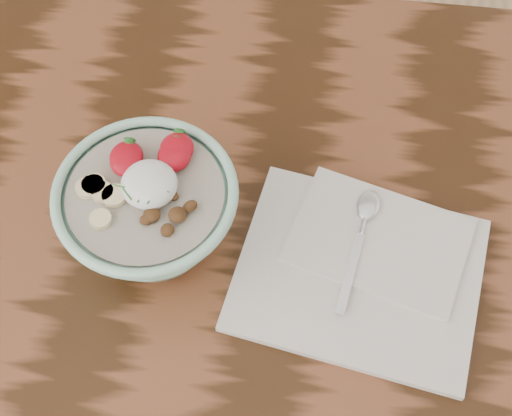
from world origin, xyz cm
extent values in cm
cube|color=#351D0D|center=(0.00, 0.00, 73.00)|extent=(160.00, 90.00, 4.00)
cylinder|color=#A2D9C0|center=(-14.24, 1.39, 75.63)|extent=(8.84, 8.84, 1.26)
torus|color=#A2D9C0|center=(-14.24, 1.39, 85.95)|extent=(20.11, 20.11, 1.16)
cylinder|color=#AFA291|center=(-14.24, 1.39, 85.32)|extent=(17.06, 17.06, 1.05)
ellipsoid|color=white|center=(-13.71, 1.89, 87.01)|extent=(6.05, 6.05, 3.33)
ellipsoid|color=#AB0715|center=(-16.87, 5.14, 86.85)|extent=(3.65, 4.02, 2.01)
cone|color=#286623|center=(-16.87, 6.78, 87.15)|extent=(1.40, 1.03, 1.52)
ellipsoid|color=#AB0715|center=(-16.78, 4.66, 86.82)|extent=(3.56, 3.91, 1.96)
cone|color=#286623|center=(-16.78, 6.26, 87.12)|extent=(1.40, 1.03, 1.52)
ellipsoid|color=#AB0715|center=(-11.74, 5.91, 86.86)|extent=(3.69, 4.06, 2.03)
cone|color=#286623|center=(-11.74, 7.57, 87.16)|extent=(1.40, 1.03, 1.52)
ellipsoid|color=#AB0715|center=(-11.64, 6.85, 86.88)|extent=(3.75, 4.13, 2.06)
cone|color=#286623|center=(-11.64, 8.54, 87.18)|extent=(1.40, 1.03, 1.52)
cylinder|color=beige|center=(-17.28, 0.51, 86.24)|extent=(2.67, 2.67, 0.70)
cylinder|color=beige|center=(-19.76, 1.57, 86.24)|extent=(2.60, 2.60, 0.70)
cylinder|color=beige|center=(-18.11, -2.45, 86.24)|extent=(2.30, 2.30, 0.70)
cylinder|color=beige|center=(-18.61, 0.79, 86.24)|extent=(2.39, 2.39, 0.70)
cylinder|color=beige|center=(-19.79, 1.62, 86.24)|extent=(2.26, 2.26, 0.70)
cylinder|color=beige|center=(-20.33, 1.17, 86.24)|extent=(2.59, 2.59, 0.70)
ellipsoid|color=#563319|center=(-10.21, -1.14, 86.52)|extent=(2.07, 2.00, 1.27)
ellipsoid|color=#563319|center=(-12.86, -1.41, 86.49)|extent=(2.46, 2.45, 1.24)
ellipsoid|color=#563319|center=(-10.96, -2.94, 86.34)|extent=(1.57, 1.69, 1.04)
ellipsoid|color=#563319|center=(-11.19, 1.23, 86.36)|extent=(1.84, 1.70, 0.93)
ellipsoid|color=#563319|center=(-9.09, 0.09, 86.43)|extent=(2.03, 2.04, 1.13)
ellipsoid|color=#563319|center=(-13.39, -2.00, 86.32)|extent=(1.41, 1.27, 0.87)
ellipsoid|color=#563319|center=(-12.11, 1.17, 86.44)|extent=(2.51, 2.50, 1.31)
cylinder|color=#3D8337|center=(-13.39, 3.56, 87.84)|extent=(1.67, 1.21, 0.25)
cylinder|color=#3D8337|center=(-14.13, -0.38, 87.84)|extent=(0.49, 1.11, 0.22)
cylinder|color=#3D8337|center=(-12.08, 0.94, 87.84)|extent=(1.71, 0.71, 0.24)
cylinder|color=#3D8337|center=(-13.82, -0.09, 87.84)|extent=(1.55, 0.40, 0.23)
cylinder|color=#3D8337|center=(-13.46, 3.69, 87.84)|extent=(1.26, 0.97, 0.23)
cylinder|color=#3D8337|center=(-13.04, -0.36, 87.84)|extent=(0.60, 1.24, 0.22)
cylinder|color=#3D8337|center=(-14.41, 1.04, 87.84)|extent=(0.42, 1.35, 0.23)
cylinder|color=#3D8337|center=(-14.09, 3.24, 87.84)|extent=(1.81, 0.92, 0.25)
cylinder|color=#3D8337|center=(-16.51, 0.80, 87.84)|extent=(1.69, 0.38, 0.24)
cylinder|color=#3D8337|center=(-12.85, 2.23, 87.84)|extent=(1.11, 1.43, 0.24)
cylinder|color=#3D8337|center=(-15.30, 2.92, 87.84)|extent=(0.18, 1.64, 0.24)
cylinder|color=#3D8337|center=(-12.17, 3.05, 87.84)|extent=(1.17, 1.14, 0.23)
cylinder|color=#3D8337|center=(-15.57, -0.03, 87.84)|extent=(1.37, 1.45, 0.24)
cube|color=silver|center=(9.89, -0.50, 75.53)|extent=(30.92, 26.59, 1.06)
cube|color=silver|center=(12.01, 3.74, 76.38)|extent=(23.11, 18.72, 0.64)
cube|color=silver|center=(8.85, -1.13, 76.85)|extent=(2.86, 10.50, 0.32)
cylinder|color=silver|center=(10.03, 5.38, 77.01)|extent=(1.12, 2.81, 0.64)
ellipsoid|color=silver|center=(10.50, 7.96, 77.13)|extent=(3.50, 4.62, 0.87)
camera|label=1|loc=(2.15, -36.09, 150.93)|focal=50.00mm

